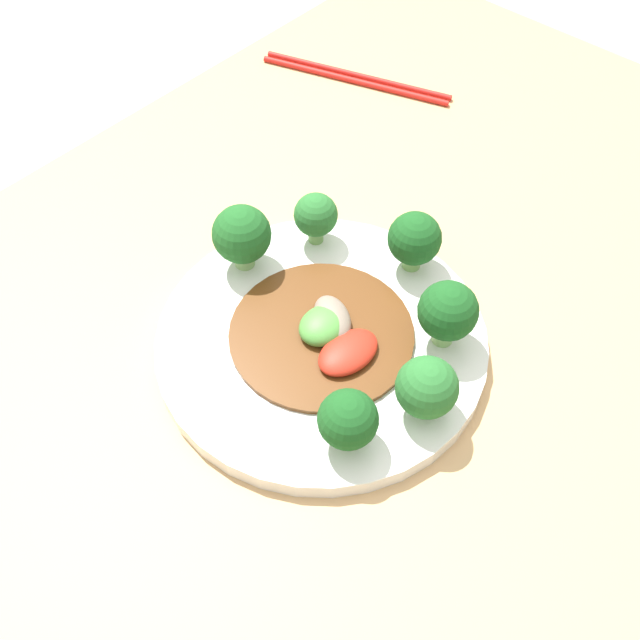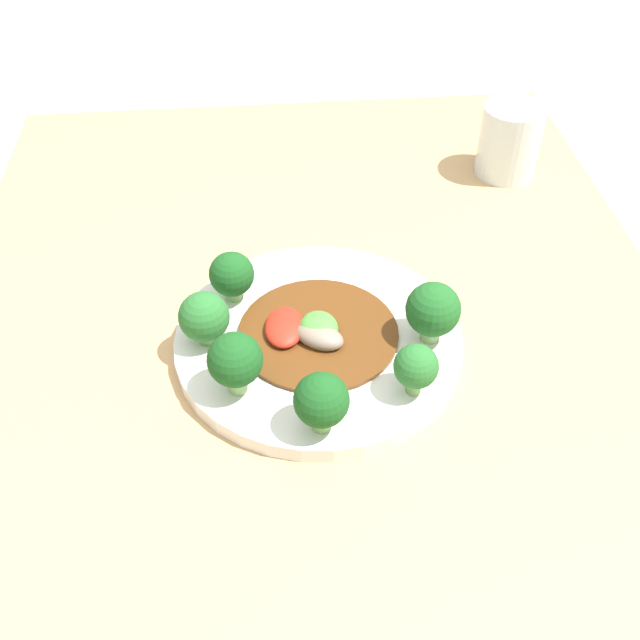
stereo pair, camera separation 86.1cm
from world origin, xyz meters
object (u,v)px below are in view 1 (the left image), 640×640
Objects in this scene: broccoli_south at (242,235)px; chopsticks at (355,78)px; broccoli_west at (415,239)px; stirfry_center at (328,333)px; broccoli_northwest at (448,312)px; broccoli_north at (427,388)px; broccoli_southwest at (316,216)px; broccoli_northeast at (348,420)px; plate at (320,340)px.

broccoli_south is 0.34m from chopsticks.
broccoli_west reaches higher than stirfry_center.
broccoli_northwest is 0.07m from broccoli_north.
broccoli_northwest is 1.08× the size of broccoli_west.
chopsticks is (-0.32, -0.13, -0.05)m from broccoli_south.
broccoli_north reaches higher than broccoli_southwest.
chopsticks is at bearing -143.45° from stirfry_center.
broccoli_northeast is 0.51m from chopsticks.
broccoli_northeast is 0.24× the size of chopsticks.
broccoli_southwest is 0.33× the size of stirfry_center.
broccoli_northeast reaches higher than broccoli_southwest.
plate is 0.12m from broccoli_northwest.
broccoli_south is 1.15× the size of broccoli_north.
plate is 0.13m from broccoli_west.
broccoli_northwest is at bearing -178.86° from broccoli_northeast.
broccoli_northwest is at bearing 54.86° from broccoli_west.
stirfry_center is at bearing -130.24° from broccoli_northeast.
plate is 0.12m from broccoli_north.
broccoli_northwest is 0.16m from broccoli_southwest.
broccoli_north is 0.11m from stirfry_center.
broccoli_south reaches higher than chopsticks.
broccoli_west is at bearing 130.77° from broccoli_south.
broccoli_southwest is 0.07m from broccoli_south.
plate is 0.02m from stirfry_center.
broccoli_south is at bearing -98.11° from plate.
broccoli_south reaches higher than broccoli_west.
broccoli_southwest is at bearing -113.88° from broccoli_north.
stirfry_center is at bearing 83.26° from broccoli_south.
broccoli_south is 1.09× the size of broccoli_west.
broccoli_west is 0.12m from stirfry_center.
broccoli_north is at bearing 156.50° from broccoli_northeast.
broccoli_northwest is at bearing 128.44° from plate.
broccoli_north is 1.03× the size of broccoli_northeast.
broccoli_northwest is (-0.07, 0.08, 0.05)m from plate.
broccoli_north is at bearing 85.50° from broccoli_south.
chopsticks is at bearing -130.87° from broccoli_west.
plate is 0.11m from broccoli_northeast.
stirfry_center is (0.06, -0.08, -0.03)m from broccoli_northwest.
stirfry_center is at bearing -92.02° from broccoli_north.
broccoli_southwest is 0.21m from broccoli_north.
broccoli_northeast is 0.11m from stirfry_center.
stirfry_center is (-0.00, -0.11, -0.03)m from broccoli_north.
broccoli_southwest is 0.22m from broccoli_northeast.
broccoli_north is 0.25× the size of chopsticks.
broccoli_west is at bearing 175.19° from plate.
broccoli_northeast is at bearing 67.61° from broccoli_south.
broccoli_south is (0.07, -0.03, 0.01)m from broccoli_southwest.
plate is 0.41m from chopsticks.
stirfry_center is (0.01, 0.12, -0.03)m from broccoli_south.
plate is at bearing -126.98° from broccoli_northeast.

